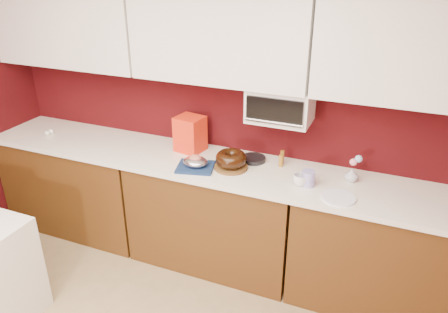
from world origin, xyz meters
TOP-DOWN VIEW (x-y plane):
  - wall_back at (0.00, 2.25)m, footprint 4.00×0.02m
  - base_cabinet_left at (-1.33, 1.94)m, footprint 1.31×0.58m
  - base_cabinet_center at (0.00, 1.94)m, footprint 1.31×0.58m
  - base_cabinet_right at (1.33, 1.94)m, footprint 1.31×0.58m
  - countertop at (0.00, 1.94)m, footprint 4.00×0.62m
  - upper_cabinet_left at (-1.33, 2.08)m, footprint 1.31×0.33m
  - upper_cabinet_center at (0.00, 2.08)m, footprint 1.31×0.33m
  - upper_cabinet_right at (1.33, 2.08)m, footprint 1.31×0.33m
  - toaster_oven at (0.45, 2.10)m, footprint 0.45×0.30m
  - toaster_oven_door at (0.45, 1.94)m, footprint 0.40×0.02m
  - toaster_oven_handle at (0.45, 1.93)m, footprint 0.42×0.02m
  - cake_base at (0.15, 1.90)m, footprint 0.31×0.31m
  - bundt_cake at (0.15, 1.90)m, footprint 0.24×0.24m
  - navy_towel at (-0.09, 1.81)m, footprint 0.32×0.29m
  - foil_ham_nest at (-0.09, 1.81)m, footprint 0.19×0.16m
  - roasted_ham at (-0.09, 1.81)m, footprint 0.11×0.10m
  - pandoro_box at (-0.27, 2.08)m, footprint 0.24×0.22m
  - dark_pan at (0.26, 2.09)m, footprint 0.19×0.19m
  - coffee_mug at (0.69, 1.85)m, footprint 0.12×0.12m
  - blue_jar at (0.74, 1.86)m, footprint 0.11×0.11m
  - flower_vase at (1.00, 2.04)m, footprint 0.08×0.08m
  - flower_pink at (1.00, 2.04)m, footprint 0.05×0.05m
  - flower_blue at (1.03, 2.06)m, footprint 0.05×0.05m
  - china_plate at (0.96, 1.77)m, footprint 0.28×0.28m
  - amber_bottle at (0.48, 2.08)m, footprint 0.04×0.04m
  - egg_left at (-1.58, 1.89)m, footprint 0.07×0.06m
  - egg_right at (-1.57, 1.93)m, footprint 0.06×0.05m
  - amber_bottle_tall at (0.48, 2.13)m, footprint 0.03×0.03m

SIDE VIEW (x-z plane):
  - base_cabinet_left at x=-1.33m, z-range 0.00..0.86m
  - base_cabinet_center at x=0.00m, z-range 0.00..0.86m
  - base_cabinet_right at x=1.33m, z-range 0.00..0.86m
  - countertop at x=0.00m, z-range 0.86..0.90m
  - china_plate at x=0.96m, z-range 0.90..0.91m
  - navy_towel at x=-0.09m, z-range 0.90..0.92m
  - cake_base at x=0.15m, z-range 0.90..0.92m
  - dark_pan at x=0.26m, z-range 0.90..0.93m
  - egg_left at x=-1.58m, z-range 0.90..0.94m
  - egg_right at x=-1.57m, z-range 0.90..0.94m
  - amber_bottle at x=0.48m, z-range 0.90..0.99m
  - coffee_mug at x=0.69m, z-range 0.90..1.00m
  - amber_bottle_tall at x=0.48m, z-range 0.90..1.01m
  - blue_jar at x=0.74m, z-range 0.90..1.01m
  - foil_ham_nest at x=-0.09m, z-range 0.92..0.99m
  - flower_vase at x=1.00m, z-range 0.90..1.01m
  - roasted_ham at x=-0.09m, z-range 0.95..1.01m
  - bundt_cake at x=0.15m, z-range 0.93..1.03m
  - pandoro_box at x=-0.27m, z-range 0.90..1.18m
  - flower_pink at x=1.00m, z-range 1.02..1.07m
  - flower_blue at x=1.03m, z-range 1.04..1.10m
  - wall_back at x=0.00m, z-range 0.00..2.50m
  - toaster_oven_handle at x=0.45m, z-range 1.29..1.31m
  - toaster_oven at x=0.45m, z-range 1.25..1.50m
  - toaster_oven_door at x=0.45m, z-range 1.28..1.47m
  - upper_cabinet_left at x=-1.33m, z-range 1.50..2.20m
  - upper_cabinet_center at x=0.00m, z-range 1.50..2.20m
  - upper_cabinet_right at x=1.33m, z-range 1.50..2.20m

